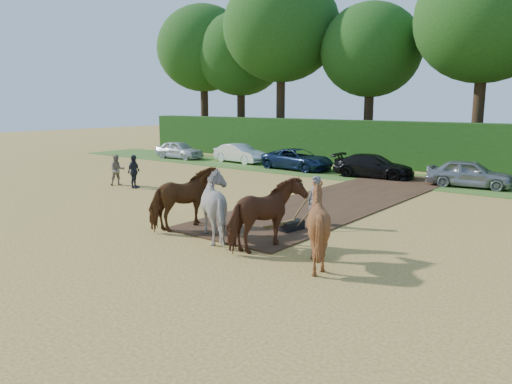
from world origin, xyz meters
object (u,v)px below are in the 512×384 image
at_px(spectator_near, 117,170).
at_px(plough_team, 246,210).
at_px(parked_cars, 400,167).
at_px(spectator_far, 134,172).

height_order(spectator_near, plough_team, plough_team).
bearing_deg(plough_team, parked_cars, 95.31).
relative_size(spectator_far, plough_team, 0.23).
distance_m(spectator_near, parked_cars, 15.11).
bearing_deg(spectator_near, spectator_far, -63.13).
height_order(spectator_far, plough_team, plough_team).
height_order(plough_team, parked_cars, plough_team).
relative_size(plough_team, parked_cars, 0.20).
bearing_deg(parked_cars, spectator_far, -130.55).
xyz_separation_m(spectator_far, plough_team, (10.62, -4.20, 0.20)).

